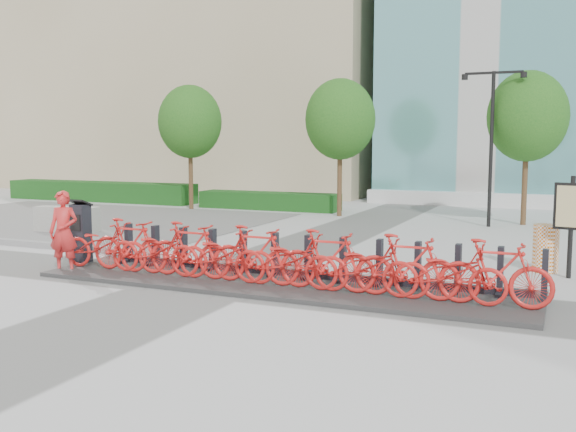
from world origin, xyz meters
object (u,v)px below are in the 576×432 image
at_px(bike_0, 102,245).
at_px(map_sign, 572,211).
at_px(worker_red, 64,232).
at_px(jersey_barrier, 67,219).
at_px(construction_barrel, 546,248).
at_px(kiosk, 81,232).

bearing_deg(bike_0, map_sign, -69.90).
distance_m(worker_red, jersey_barrier, 6.70).
bearing_deg(worker_red, jersey_barrier, 117.88).
relative_size(bike_0, map_sign, 0.91).
bearing_deg(construction_barrel, kiosk, -160.50).
bearing_deg(bike_0, jersey_barrier, 48.38).
relative_size(kiosk, construction_barrel, 1.40).
bearing_deg(map_sign, bike_0, -150.29).
distance_m(kiosk, construction_barrel, 10.09).
xyz_separation_m(kiosk, construction_barrel, (9.50, 3.37, -0.25)).
bearing_deg(kiosk, worker_red, -72.78).
bearing_deg(bike_0, kiosk, 64.75).
height_order(bike_0, map_sign, map_sign).
relative_size(bike_0, jersey_barrier, 0.94).
bearing_deg(map_sign, worker_red, -149.86).
bearing_deg(kiosk, bike_0, -25.09).
xyz_separation_m(bike_0, kiosk, (-0.95, 0.45, 0.18)).
distance_m(jersey_barrier, map_sign, 14.31).
bearing_deg(jersey_barrier, construction_barrel, -14.28).
height_order(bike_0, worker_red, worker_red).
distance_m(kiosk, jersey_barrier, 5.96).
relative_size(kiosk, worker_red, 0.82).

